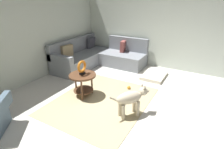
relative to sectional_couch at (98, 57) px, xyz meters
name	(u,v)px	position (x,y,z in m)	size (l,w,h in m)	color
ground_plane	(127,116)	(-1.99, -2.01, -0.34)	(6.00, 6.00, 0.10)	silver
wall_back	(18,32)	(-1.99, 0.93, 1.06)	(6.00, 0.12, 2.70)	silver
wall_right	(171,25)	(0.95, -2.01, 1.06)	(0.12, 6.00, 2.70)	silver
area_rug	(101,101)	(-1.84, -1.31, -0.29)	(2.30, 1.90, 0.01)	tan
sectional_couch	(98,57)	(0.00, 0.00, 0.00)	(2.20, 2.25, 0.88)	gray
side_table	(83,79)	(-1.84, -0.83, 0.12)	(0.60, 0.60, 0.54)	brown
torus_sculpture	(82,67)	(-1.84, -0.83, 0.42)	(0.28, 0.08, 0.33)	black
dog_bed_mat	(154,76)	(-0.01, -1.93, -0.25)	(0.80, 0.60, 0.09)	beige
dog	(131,98)	(-1.99, -2.08, 0.09)	(0.71, 0.55, 0.63)	beige
dog_toy_ball	(129,88)	(-1.03, -1.61, -0.25)	(0.09, 0.09, 0.09)	orange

